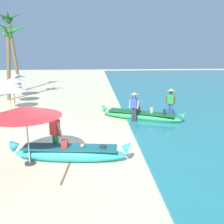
% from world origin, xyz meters
% --- Properties ---
extents(ground_plane, '(80.00, 80.00, 0.00)m').
position_xyz_m(ground_plane, '(0.00, 0.00, 0.00)').
color(ground_plane, beige).
extents(boat_cyan_foreground, '(4.33, 1.16, 0.83)m').
position_xyz_m(boat_cyan_foreground, '(0.24, -0.86, 0.30)').
color(boat_cyan_foreground, '#33B2BC').
rests_on(boat_cyan_foreground, ground).
extents(boat_green_midground, '(4.51, 2.71, 0.78)m').
position_xyz_m(boat_green_midground, '(3.76, 4.21, 0.27)').
color(boat_green_midground, '#38B760').
rests_on(boat_green_midground, ground).
extents(person_vendor_hatted, '(0.56, 0.47, 1.72)m').
position_xyz_m(person_vendor_hatted, '(3.25, 3.68, 1.00)').
color(person_vendor_hatted, '#333842').
rests_on(person_vendor_hatted, ground).
extents(person_tourist_customer, '(0.55, 0.52, 1.68)m').
position_xyz_m(person_tourist_customer, '(-0.33, -0.39, 0.95)').
color(person_tourist_customer, green).
rests_on(person_tourist_customer, ground).
extents(person_vendor_assistant, '(0.58, 0.44, 1.79)m').
position_xyz_m(person_vendor_assistant, '(5.43, 4.31, 1.04)').
color(person_vendor_assistant, '#3D5BA8').
rests_on(person_vendor_assistant, ground).
extents(patio_umbrella_large, '(2.40, 2.40, 2.10)m').
position_xyz_m(patio_umbrella_large, '(-1.16, -1.00, 1.91)').
color(patio_umbrella_large, '#B7B7BC').
rests_on(patio_umbrella_large, ground).
extents(parasol_row_0, '(1.60, 1.60, 1.91)m').
position_xyz_m(parasol_row_0, '(-3.48, 5.22, 1.75)').
color(parasol_row_0, '#8E6B47').
rests_on(parasol_row_0, ground).
extents(parasol_row_1, '(1.60, 1.60, 1.91)m').
position_xyz_m(parasol_row_1, '(-4.37, 7.19, 1.75)').
color(parasol_row_1, '#8E6B47').
rests_on(parasol_row_1, ground).
extents(parasol_row_2, '(1.60, 1.60, 1.91)m').
position_xyz_m(parasol_row_2, '(-4.74, 9.42, 1.75)').
color(parasol_row_2, '#8E6B47').
rests_on(parasol_row_2, ground).
extents(parasol_row_3, '(1.60, 1.60, 1.91)m').
position_xyz_m(parasol_row_3, '(-5.33, 12.04, 1.75)').
color(parasol_row_3, '#8E6B47').
rests_on(parasol_row_3, ground).
extents(palm_tree_leaning_seaward, '(2.70, 2.73, 5.87)m').
position_xyz_m(palm_tree_leaning_seaward, '(-5.16, 10.68, 4.78)').
color(palm_tree_leaning_seaward, brown).
rests_on(palm_tree_leaning_seaward, ground).
extents(palm_tree_mid_cluster, '(2.59, 2.66, 7.20)m').
position_xyz_m(palm_tree_mid_cluster, '(-6.32, 14.83, 5.64)').
color(palm_tree_mid_cluster, brown).
rests_on(palm_tree_mid_cluster, ground).
extents(paddle, '(0.38, 1.71, 0.05)m').
position_xyz_m(paddle, '(0.19, -1.46, 0.03)').
color(paddle, '#8E6B47').
rests_on(paddle, ground).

